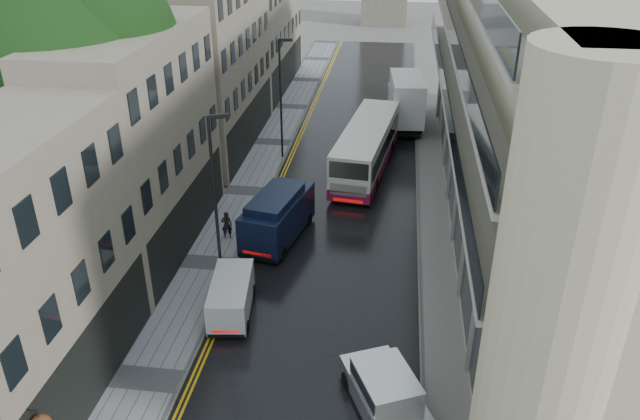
% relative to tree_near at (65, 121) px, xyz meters
% --- Properties ---
extents(road, '(9.00, 85.00, 0.02)m').
position_rel_tree_near_xyz_m(road, '(12.50, 7.50, -6.94)').
color(road, black).
rests_on(road, ground).
extents(left_sidewalk, '(2.70, 85.00, 0.12)m').
position_rel_tree_near_xyz_m(left_sidewalk, '(6.65, 7.50, -6.89)').
color(left_sidewalk, gray).
rests_on(left_sidewalk, ground).
extents(right_sidewalk, '(1.80, 85.00, 0.12)m').
position_rel_tree_near_xyz_m(right_sidewalk, '(17.90, 7.50, -6.89)').
color(right_sidewalk, slate).
rests_on(right_sidewalk, ground).
extents(old_shop_row, '(4.50, 56.00, 12.00)m').
position_rel_tree_near_xyz_m(old_shop_row, '(3.05, 10.00, -0.95)').
color(old_shop_row, gray).
rests_on(old_shop_row, ground).
extents(modern_block, '(8.00, 40.00, 14.00)m').
position_rel_tree_near_xyz_m(modern_block, '(22.80, 6.00, 0.05)').
color(modern_block, '#C3B791').
rests_on(modern_block, ground).
extents(tree_near, '(10.56, 10.56, 13.89)m').
position_rel_tree_near_xyz_m(tree_near, '(0.00, 0.00, 0.00)').
color(tree_near, black).
rests_on(tree_near, ground).
extents(tree_far, '(9.24, 9.24, 12.46)m').
position_rel_tree_near_xyz_m(tree_far, '(0.30, 13.00, -0.72)').
color(tree_far, black).
rests_on(tree_far, ground).
extents(cream_bus, '(3.95, 11.52, 3.08)m').
position_rel_tree_near_xyz_m(cream_bus, '(12.09, 8.85, -5.39)').
color(cream_bus, white).
rests_on(cream_bus, road).
extents(white_lorry, '(2.98, 7.89, 4.05)m').
position_rel_tree_near_xyz_m(white_lorry, '(15.19, 18.95, -4.90)').
color(white_lorry, silver).
rests_on(white_lorry, road).
extents(white_van, '(2.07, 3.97, 1.72)m').
position_rel_tree_near_xyz_m(white_van, '(8.20, -5.97, -6.06)').
color(white_van, silver).
rests_on(white_van, road).
extents(navy_van, '(3.26, 5.80, 2.79)m').
position_rel_tree_near_xyz_m(navy_van, '(8.20, 0.55, -5.53)').
color(navy_van, black).
rests_on(navy_van, road).
extents(pedestrian, '(0.63, 0.48, 1.55)m').
position_rel_tree_near_xyz_m(pedestrian, '(6.92, 1.72, -6.05)').
color(pedestrian, black).
rests_on(pedestrian, left_sidewalk).
extents(lamp_post_near, '(0.93, 0.57, 8.22)m').
position_rel_tree_near_xyz_m(lamp_post_near, '(7.73, -2.37, -2.72)').
color(lamp_post_near, black).
rests_on(lamp_post_near, left_sidewalk).
extents(lamp_post_far, '(0.92, 0.34, 8.03)m').
position_rel_tree_near_xyz_m(lamp_post_far, '(7.80, 13.13, -2.81)').
color(lamp_post_far, black).
rests_on(lamp_post_far, left_sidewalk).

